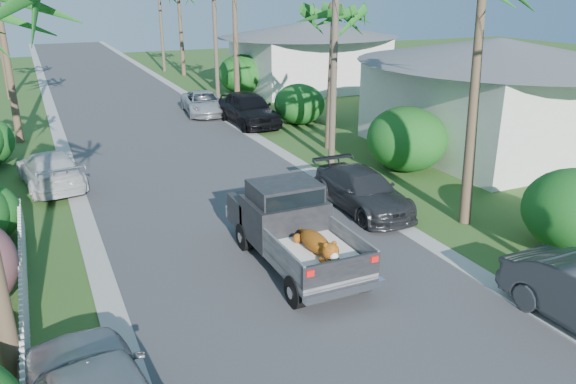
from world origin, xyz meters
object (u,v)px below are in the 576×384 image
parked_car_lf (50,170)px  house_right_near (493,99)px  parked_car_rf (249,109)px  house_right_far (308,58)px  utility_pole_b (334,48)px  utility_pole_d (160,16)px  palm_r_b (333,9)px  parked_car_rm (363,191)px  utility_pole_c (215,26)px  parked_car_rd (204,103)px  pickup_truck (289,224)px

parked_car_lf → house_right_near: bearing=164.2°
parked_car_rf → house_right_far: size_ratio=0.56×
parked_car_lf → parked_car_rf: bearing=-155.6°
utility_pole_b → utility_pole_d: size_ratio=1.00×
palm_r_b → house_right_far: palm_r_b is taller
parked_car_rm → utility_pole_c: (1.58, 19.94, 3.97)m
utility_pole_d → parked_car_rf: bearing=-91.6°
parked_car_lf → palm_r_b: (11.60, 0.41, 5.30)m
parked_car_rd → utility_pole_b: utility_pole_b is taller
house_right_far → parked_car_lf: bearing=-139.4°
palm_r_b → utility_pole_b: bearing=-116.6°
utility_pole_b → utility_pole_d: same height
pickup_truck → utility_pole_d: 37.72m
parked_car_lf → palm_r_b: 12.76m
utility_pole_c → house_right_near: bearing=-65.2°
house_right_far → utility_pole_c: 8.06m
house_right_near → parked_car_rm: bearing=-156.3°
palm_r_b → utility_pole_d: size_ratio=0.80×
parked_car_rm → house_right_far: 23.75m
utility_pole_d → parked_car_rd: bearing=-96.1°
parked_car_rf → utility_pole_b: utility_pole_b is taller
parked_car_rm → house_right_near: 9.94m
parked_car_rf → utility_pole_d: utility_pole_d is taller
utility_pole_b → utility_pole_c: same height
house_right_near → utility_pole_c: 17.79m
pickup_truck → parked_car_rf: pickup_truck is taller
pickup_truck → utility_pole_d: bearing=82.0°
parked_car_rf → parked_car_rm: bearing=-94.7°
parked_car_rf → utility_pole_b: (0.63, -7.84, 3.74)m
pickup_truck → palm_r_b: (6.22, 9.19, 4.94)m
parked_car_rd → utility_pole_c: 5.72m
parked_car_rm → parked_car_rd: bearing=91.9°
utility_pole_b → palm_r_b: bearing=63.4°
parked_car_rm → palm_r_b: (2.58, 6.94, 5.32)m
utility_pole_b → parked_car_rm: bearing=-107.8°
palm_r_b → house_right_far: size_ratio=0.80×
utility_pole_b → utility_pole_d: (0.00, 30.00, 0.00)m
house_right_near → utility_pole_d: utility_pole_d is taller
parked_car_rm → parked_car_rd: size_ratio=0.96×
parked_car_rf → house_right_far: (8.03, 9.16, 1.26)m
pickup_truck → house_right_near: bearing=26.1°
parked_car_rm → utility_pole_b: utility_pole_b is taller
house_right_far → utility_pole_b: utility_pole_b is taller
parked_car_rm → pickup_truck: bearing=-147.7°
utility_pole_b → utility_pole_c: (0.00, 15.00, 0.00)m
parked_car_rm → parked_car_lf: parked_car_lf is taller
pickup_truck → house_right_far: size_ratio=0.57×
parked_car_rd → parked_car_lf: parked_car_lf is taller
utility_pole_c → utility_pole_d: 15.00m
palm_r_b → house_right_near: 7.99m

